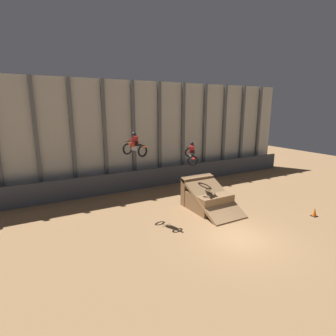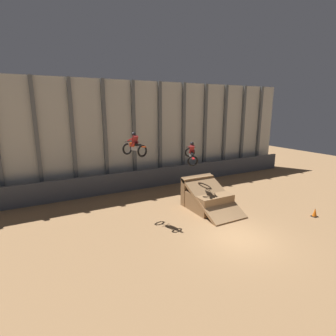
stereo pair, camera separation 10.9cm
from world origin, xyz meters
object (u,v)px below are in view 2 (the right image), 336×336
object	(u,v)px
rider_bike_right_air	(191,154)
traffic_cone_near_ramp	(315,212)
rider_bike_left_air	(135,146)
dirt_ramp	(206,197)

from	to	relation	value
rider_bike_right_air	traffic_cone_near_ramp	world-z (taller)	rider_bike_right_air
rider_bike_left_air	rider_bike_right_air	world-z (taller)	rider_bike_left_air
rider_bike_left_air	rider_bike_right_air	bearing A→B (deg)	-19.58
rider_bike_right_air	traffic_cone_near_ramp	xyz separation A→B (m)	(6.23, -5.24, -3.61)
dirt_ramp	rider_bike_left_air	world-z (taller)	rider_bike_left_air
rider_bike_right_air	traffic_cone_near_ramp	bearing A→B (deg)	-15.08
rider_bike_left_air	traffic_cone_near_ramp	size ratio (longest dim) A/B	3.08
rider_bike_right_air	rider_bike_left_air	bearing A→B (deg)	-156.15
rider_bike_right_air	traffic_cone_near_ramp	size ratio (longest dim) A/B	3.20
dirt_ramp	traffic_cone_near_ramp	xyz separation A→B (m)	(5.30, -4.69, -0.47)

